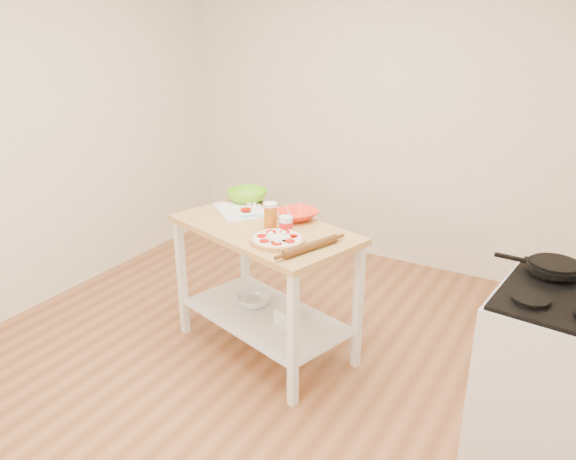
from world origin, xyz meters
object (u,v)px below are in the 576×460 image
at_px(knife, 261,201).
at_px(rolling_pin, 311,247).
at_px(shelf_glass_bowl, 254,300).
at_px(gas_stove, 553,378).
at_px(yogurt_tub, 286,224).
at_px(beer_pint, 270,216).
at_px(shelf_bin, 287,316).
at_px(skillet, 553,267).
at_px(spatula, 251,216).
at_px(prep_island, 265,262).
at_px(green_bowl, 247,196).
at_px(cutting_board, 242,210).
at_px(orange_bowl, 298,215).
at_px(pizza, 278,239).

bearing_deg(knife, rolling_pin, -16.17).
distance_m(knife, shelf_glass_bowl, 0.70).
relative_size(gas_stove, yogurt_tub, 6.08).
bearing_deg(yogurt_tub, beer_pint, 179.36).
xyz_separation_m(knife, rolling_pin, (0.70, -0.56, 0.01)).
bearing_deg(shelf_bin, gas_stove, -3.11).
relative_size(skillet, yogurt_tub, 2.37).
xyz_separation_m(yogurt_tub, shelf_bin, (0.02, -0.02, -0.63)).
bearing_deg(spatula, shelf_bin, -39.65).
relative_size(knife, rolling_pin, 0.66).
bearing_deg(prep_island, shelf_glass_bowl, 153.89).
relative_size(knife, green_bowl, 0.93).
xyz_separation_m(beer_pint, yogurt_tub, (0.12, -0.00, -0.03)).
relative_size(prep_island, rolling_pin, 3.39).
bearing_deg(knife, cutting_board, -75.04).
xyz_separation_m(knife, green_bowl, (-0.11, -0.01, 0.03)).
height_order(knife, green_bowl, green_bowl).
bearing_deg(yogurt_tub, orange_bowl, 102.57).
bearing_deg(cutting_board, orange_bowl, 46.61).
distance_m(green_bowl, shelf_glass_bowl, 0.75).
xyz_separation_m(prep_island, shelf_glass_bowl, (-0.14, 0.07, -0.35)).
bearing_deg(cutting_board, yogurt_tub, 16.82).
relative_size(rolling_pin, shelf_bin, 3.30).
bearing_deg(prep_island, pizza, -40.26).
xyz_separation_m(pizza, knife, (-0.47, 0.55, 0.00)).
relative_size(skillet, cutting_board, 0.87).
bearing_deg(orange_bowl, yogurt_tub, -77.43).
height_order(prep_island, orange_bowl, orange_bowl).
height_order(pizza, cutting_board, pizza).
relative_size(spatula, knife, 0.54).
distance_m(knife, yogurt_tub, 0.58).
relative_size(gas_stove, green_bowl, 3.93).
xyz_separation_m(prep_island, rolling_pin, (0.44, -0.19, 0.27)).
relative_size(pizza, shelf_glass_bowl, 1.40).
xyz_separation_m(prep_island, gas_stove, (1.78, -0.12, -0.18)).
xyz_separation_m(cutting_board, knife, (0.03, 0.20, 0.01)).
distance_m(cutting_board, yogurt_tub, 0.50).
distance_m(pizza, knife, 0.72).
bearing_deg(rolling_pin, knife, 141.14).
xyz_separation_m(green_bowl, beer_pint, (0.43, -0.38, 0.04)).
relative_size(knife, shelf_bin, 2.18).
relative_size(spatula, shelf_bin, 1.16).
bearing_deg(skillet, yogurt_tub, -173.38).
bearing_deg(cutting_board, gas_stove, 30.99).
xyz_separation_m(orange_bowl, shelf_glass_bowl, (-0.26, -0.16, -0.63)).
bearing_deg(knife, gas_stove, 9.01).
height_order(gas_stove, skillet, gas_stove).
relative_size(gas_stove, knife, 4.24).
bearing_deg(prep_island, knife, 125.11).
bearing_deg(knife, beer_pint, -27.93).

